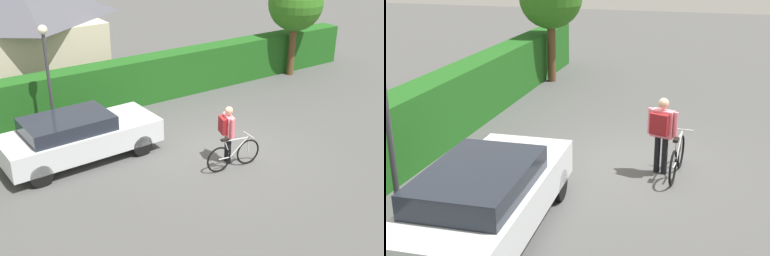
{
  "view_description": "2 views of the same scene",
  "coord_description": "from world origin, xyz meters",
  "views": [
    {
      "loc": [
        -7.99,
        -10.34,
        6.72
      ],
      "look_at": [
        -0.88,
        0.24,
        0.94
      ],
      "focal_mm": 45.74,
      "sensor_mm": 36.0,
      "label": 1
    },
    {
      "loc": [
        -10.83,
        -1.64,
        4.74
      ],
      "look_at": [
        -1.21,
        1.03,
        1.24
      ],
      "focal_mm": 48.6,
      "sensor_mm": 36.0,
      "label": 2
    }
  ],
  "objects": [
    {
      "name": "hedge_row",
      "position": [
        0.0,
        5.03,
        0.85
      ],
      "size": [
        20.33,
        0.9,
        1.69
      ],
      "primitive_type": "cube",
      "color": "#1D5719",
      "rests_on": "ground"
    },
    {
      "name": "person_rider",
      "position": [
        -0.23,
        -0.57,
        1.05
      ],
      "size": [
        0.46,
        0.66,
        1.71
      ],
      "color": "black",
      "rests_on": "ground"
    },
    {
      "name": "ground_plane",
      "position": [
        0.0,
        0.0,
        0.0
      ],
      "size": [
        60.0,
        60.0,
        0.0
      ],
      "primitive_type": "plane",
      "color": "#4B4B4B"
    },
    {
      "name": "parked_car_near",
      "position": [
        -3.66,
        1.94,
        0.76
      ],
      "size": [
        4.55,
        1.94,
        1.4
      ],
      "color": "silver",
      "rests_on": "ground"
    },
    {
      "name": "bicycle",
      "position": [
        -0.27,
        -0.93,
        0.41
      ],
      "size": [
        1.73,
        0.5,
        0.97
      ],
      "color": "black",
      "rests_on": "ground"
    }
  ]
}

